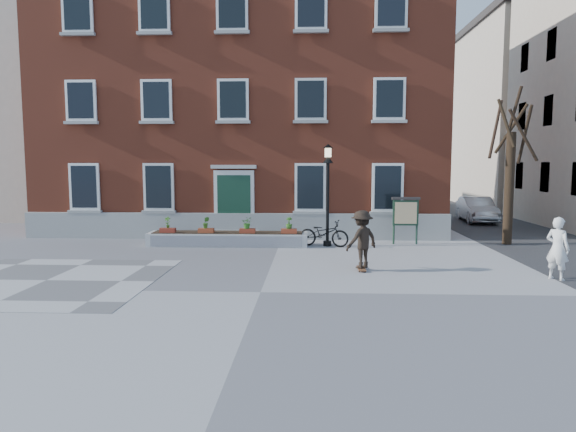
{
  "coord_description": "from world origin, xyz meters",
  "views": [
    {
      "loc": [
        1.27,
        -12.48,
        3.22
      ],
      "look_at": [
        0.5,
        4.0,
        1.5
      ],
      "focal_mm": 32.0,
      "sensor_mm": 36.0,
      "label": 1
    }
  ],
  "objects_px": {
    "lamp_post": "(328,180)",
    "skateboarder": "(362,239)",
    "parked_car": "(477,209)",
    "notice_board": "(406,213)",
    "bicycle": "(324,233)",
    "bystander": "(558,248)"
  },
  "relations": [
    {
      "from": "bystander",
      "to": "notice_board",
      "type": "height_order",
      "value": "notice_board"
    },
    {
      "from": "parked_car",
      "to": "notice_board",
      "type": "xyz_separation_m",
      "value": [
        -5.28,
        -7.91,
        0.58
      ]
    },
    {
      "from": "bicycle",
      "to": "bystander",
      "type": "xyz_separation_m",
      "value": [
        6.29,
        -5.37,
        0.36
      ]
    },
    {
      "from": "parked_car",
      "to": "notice_board",
      "type": "relative_size",
      "value": 2.22
    },
    {
      "from": "notice_board",
      "to": "lamp_post",
      "type": "bearing_deg",
      "value": -169.4
    },
    {
      "from": "bicycle",
      "to": "lamp_post",
      "type": "xyz_separation_m",
      "value": [
        0.14,
        0.11,
        2.03
      ]
    },
    {
      "from": "notice_board",
      "to": "parked_car",
      "type": "bearing_deg",
      "value": 56.3
    },
    {
      "from": "bicycle",
      "to": "parked_car",
      "type": "xyz_separation_m",
      "value": [
        8.51,
        8.6,
        0.17
      ]
    },
    {
      "from": "bicycle",
      "to": "skateboarder",
      "type": "distance_m",
      "value": 4.52
    },
    {
      "from": "lamp_post",
      "to": "notice_board",
      "type": "xyz_separation_m",
      "value": [
        3.09,
        0.58,
        -1.28
      ]
    },
    {
      "from": "parked_car",
      "to": "lamp_post",
      "type": "bearing_deg",
      "value": -130.88
    },
    {
      "from": "parked_car",
      "to": "skateboarder",
      "type": "relative_size",
      "value": 2.29
    },
    {
      "from": "parked_car",
      "to": "skateboarder",
      "type": "bearing_deg",
      "value": -116.25
    },
    {
      "from": "bystander",
      "to": "lamp_post",
      "type": "bearing_deg",
      "value": 10.7
    },
    {
      "from": "parked_car",
      "to": "lamp_post",
      "type": "distance_m",
      "value": 12.06
    },
    {
      "from": "skateboarder",
      "to": "parked_car",
      "type": "bearing_deg",
      "value": 60.05
    },
    {
      "from": "notice_board",
      "to": "skateboarder",
      "type": "distance_m",
      "value": 5.53
    },
    {
      "from": "lamp_post",
      "to": "skateboarder",
      "type": "distance_m",
      "value": 4.85
    },
    {
      "from": "lamp_post",
      "to": "bicycle",
      "type": "bearing_deg",
      "value": -141.89
    },
    {
      "from": "bystander",
      "to": "parked_car",
      "type": "bearing_deg",
      "value": -46.58
    },
    {
      "from": "lamp_post",
      "to": "notice_board",
      "type": "height_order",
      "value": "lamp_post"
    },
    {
      "from": "parked_car",
      "to": "lamp_post",
      "type": "xyz_separation_m",
      "value": [
        -8.37,
        -8.49,
        1.86
      ]
    }
  ]
}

